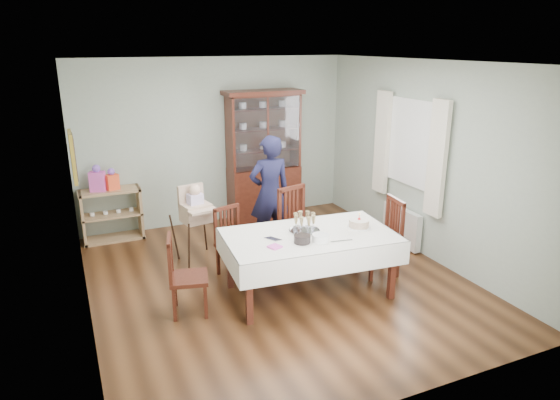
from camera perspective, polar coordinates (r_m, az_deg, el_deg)
floor at (r=6.49m, az=-0.38°, el=-9.06°), size 5.00×5.00×0.00m
room_shell at (r=6.41m, az=-2.32°, el=6.71°), size 5.00×5.00×5.00m
dining_table at (r=6.02m, az=3.34°, el=-7.25°), size 2.09×1.32×0.76m
china_cabinet at (r=8.37m, az=-1.87°, el=5.24°), size 1.30×0.48×2.18m
sideboard at (r=8.02m, az=-18.66°, el=-1.61°), size 0.90×0.38×0.80m
picture_frame at (r=6.25m, az=-22.62°, el=4.58°), size 0.04×0.48×0.58m
window at (r=7.35m, az=14.80°, el=6.33°), size 0.04×1.02×1.22m
curtain_left at (r=6.86m, az=17.53°, el=4.48°), size 0.07×0.30×1.55m
curtain_right at (r=7.81m, az=11.59°, el=6.46°), size 0.07×0.30×1.55m
radiator at (r=7.64m, az=13.72°, el=-2.92°), size 0.10×0.80×0.55m
chair_far_left at (r=6.53m, az=-5.17°, el=-6.35°), size 0.50×0.50×0.90m
chair_far_right at (r=6.80m, az=2.32°, el=-4.86°), size 0.58×0.58×1.06m
chair_end_left at (r=5.74m, az=-10.47°, el=-10.11°), size 0.50×0.50×0.91m
chair_end_right at (r=6.68m, az=11.33°, el=-5.79°), size 0.51×0.51×1.01m
woman at (r=7.16m, az=-1.18°, el=0.79°), size 0.63×0.42×1.68m
high_chair at (r=6.95m, az=-9.48°, el=-3.57°), size 0.58×0.58×1.10m
champagne_tray at (r=5.93m, az=2.81°, el=-2.99°), size 0.37×0.37×0.22m
birthday_cake at (r=6.13m, az=9.01°, el=-2.69°), size 0.28×0.28×0.19m
plate_stack_dark at (r=5.61m, az=2.55°, el=-4.47°), size 0.20×0.20×0.09m
plate_stack_white at (r=5.66m, az=4.66°, el=-4.34°), size 0.25×0.25×0.08m
napkin_stack at (r=5.50m, az=-0.60°, el=-5.36°), size 0.17×0.17×0.02m
cutlery at (r=5.70m, az=-1.18°, el=-4.52°), size 0.19×0.21×0.01m
cake_knife at (r=5.71m, az=7.09°, el=-4.65°), size 0.26×0.07×0.01m
gift_bag_pink at (r=7.83m, az=-20.14°, el=2.22°), size 0.25×0.20×0.40m
gift_bag_orange at (r=7.85m, az=-18.65°, el=2.17°), size 0.21×0.18×0.33m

